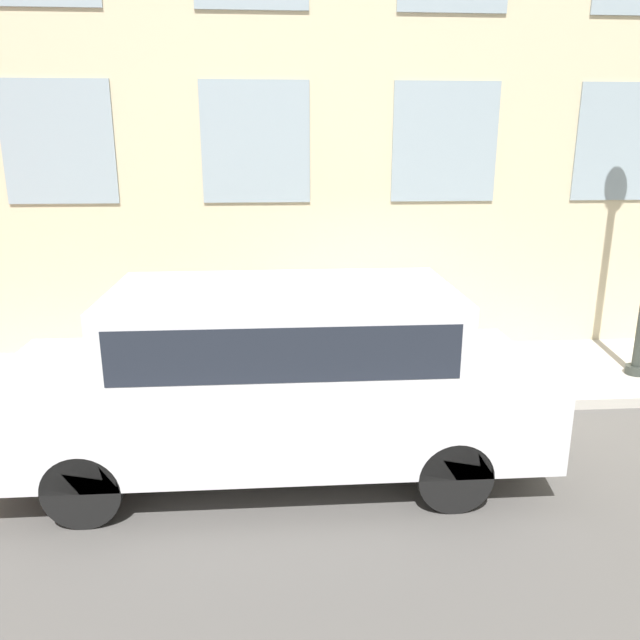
{
  "coord_description": "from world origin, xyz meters",
  "views": [
    {
      "loc": [
        -6.96,
        1.13,
        3.25
      ],
      "look_at": [
        0.45,
        0.59,
        1.12
      ],
      "focal_mm": 35.0,
      "sensor_mm": 36.0,
      "label": 1
    }
  ],
  "objects": [
    {
      "name": "parked_truck_silver_near",
      "position": [
        -1.14,
        1.14,
        1.07
      ],
      "size": [
        1.97,
        5.29,
        1.9
      ],
      "color": "black",
      "rests_on": "ground_plane"
    },
    {
      "name": "building_facade",
      "position": [
        2.53,
        0.0,
        4.42
      ],
      "size": [
        0.33,
        40.0,
        8.84
      ],
      "color": "#C6B793",
      "rests_on": "ground_plane"
    },
    {
      "name": "person",
      "position": [
        0.53,
        0.8,
        0.79
      ],
      "size": [
        0.27,
        0.18,
        1.1
      ],
      "rotation": [
        0.0,
        0.0,
        0.18
      ],
      "color": "navy",
      "rests_on": "sidewalk"
    },
    {
      "name": "fire_hydrant",
      "position": [
        0.38,
        0.39,
        0.51
      ],
      "size": [
        0.37,
        0.48,
        0.73
      ],
      "color": "#2D7260",
      "rests_on": "sidewalk"
    },
    {
      "name": "ground_plane",
      "position": [
        0.0,
        0.0,
        0.0
      ],
      "size": [
        80.0,
        80.0,
        0.0
      ],
      "primitive_type": "plane",
      "color": "#514F4C"
    },
    {
      "name": "sidewalk",
      "position": [
        1.19,
        0.0,
        0.07
      ],
      "size": [
        2.38,
        60.0,
        0.13
      ],
      "color": "#B2ADA3",
      "rests_on": "ground_plane"
    }
  ]
}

